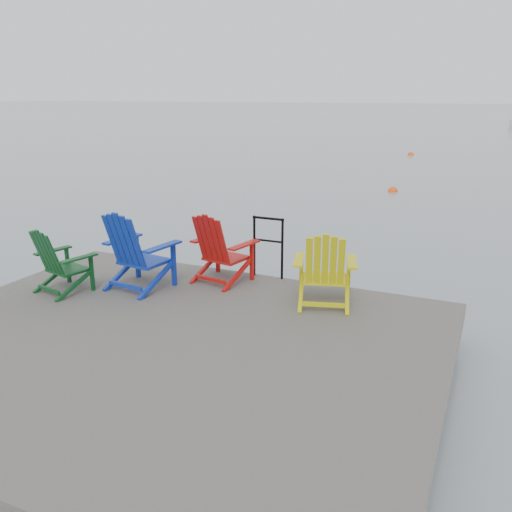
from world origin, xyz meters
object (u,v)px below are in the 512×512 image
at_px(handrail, 268,241).
at_px(chair_green, 59,260).
at_px(chair_red, 220,248).
at_px(buoy_a, 393,191).
at_px(chair_blue, 136,250).
at_px(buoy_b, 411,155).
at_px(chair_yellow, 325,269).

height_order(handrail, chair_green, handrail).
relative_size(chair_red, buoy_a, 3.08).
distance_m(handrail, buoy_a, 11.11).
relative_size(chair_blue, buoy_b, 3.26).
relative_size(chair_green, buoy_b, 2.65).
bearing_deg(buoy_b, chair_yellow, -83.83).
xyz_separation_m(chair_green, chair_blue, (0.86, 0.54, 0.10)).
xyz_separation_m(chair_yellow, buoy_b, (-2.54, 23.48, -0.99)).
distance_m(chair_yellow, buoy_b, 23.63).
bearing_deg(chair_blue, buoy_a, 91.86).
relative_size(chair_yellow, buoy_b, 2.93).
bearing_deg(chair_blue, handrail, 47.11).
height_order(chair_blue, chair_yellow, chair_blue).
bearing_deg(chair_red, buoy_b, 103.30).
xyz_separation_m(chair_green, chair_yellow, (3.39, 0.98, 0.05)).
height_order(handrail, buoy_a, handrail).
bearing_deg(buoy_b, chair_red, -87.74).
bearing_deg(chair_blue, chair_yellow, 17.46).
bearing_deg(handrail, buoy_b, 93.65).
distance_m(handrail, chair_green, 2.88).
xyz_separation_m(buoy_a, buoy_b, (-1.24, 11.67, 0.00)).
bearing_deg(buoy_b, chair_blue, -89.99).
bearing_deg(buoy_a, buoy_b, 96.07).
relative_size(chair_red, buoy_b, 3.00).
bearing_deg(buoy_b, handrail, -86.35).
xyz_separation_m(chair_red, buoy_a, (0.33, 11.54, -1.01)).
height_order(chair_green, buoy_b, chair_green).
height_order(chair_red, buoy_b, chair_red).
bearing_deg(chair_red, chair_yellow, 1.57).
distance_m(chair_blue, buoy_a, 12.35).
bearing_deg(chair_green, chair_yellow, 29.84).
distance_m(chair_red, buoy_b, 23.25).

